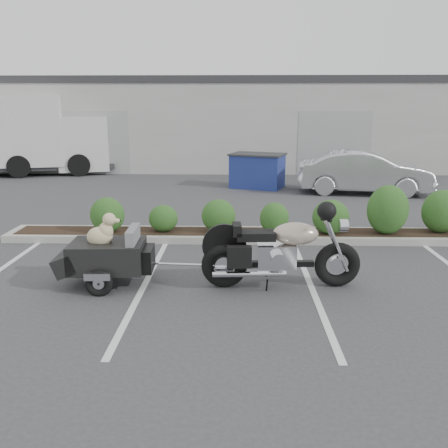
{
  "coord_description": "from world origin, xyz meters",
  "views": [
    {
      "loc": [
        -0.01,
        -7.8,
        2.84
      ],
      "look_at": [
        -0.24,
        0.5,
        0.75
      ],
      "focal_mm": 38.0,
      "sensor_mm": 36.0,
      "label": 1
    }
  ],
  "objects_px": {
    "dumpster": "(257,170)",
    "delivery_truck": "(26,137)",
    "sedan": "(364,172)",
    "pet_trailer": "(107,255)",
    "motorcycle": "(281,252)"
  },
  "relations": [
    {
      "from": "dumpster",
      "to": "delivery_truck",
      "type": "bearing_deg",
      "value": -178.99
    },
    {
      "from": "sedan",
      "to": "dumpster",
      "type": "height_order",
      "value": "sedan"
    },
    {
      "from": "sedan",
      "to": "delivery_truck",
      "type": "bearing_deg",
      "value": 79.6
    },
    {
      "from": "pet_trailer",
      "to": "delivery_truck",
      "type": "relative_size",
      "value": 0.28
    },
    {
      "from": "sedan",
      "to": "dumpster",
      "type": "bearing_deg",
      "value": 80.53
    },
    {
      "from": "motorcycle",
      "to": "pet_trailer",
      "type": "height_order",
      "value": "motorcycle"
    },
    {
      "from": "pet_trailer",
      "to": "sedan",
      "type": "height_order",
      "value": "sedan"
    },
    {
      "from": "sedan",
      "to": "motorcycle",
      "type": "bearing_deg",
      "value": 165.15
    },
    {
      "from": "motorcycle",
      "to": "delivery_truck",
      "type": "distance_m",
      "value": 15.81
    },
    {
      "from": "pet_trailer",
      "to": "motorcycle",
      "type": "bearing_deg",
      "value": -3.25
    },
    {
      "from": "delivery_truck",
      "to": "motorcycle",
      "type": "bearing_deg",
      "value": -66.88
    },
    {
      "from": "motorcycle",
      "to": "pet_trailer",
      "type": "relative_size",
      "value": 1.25
    },
    {
      "from": "motorcycle",
      "to": "delivery_truck",
      "type": "bearing_deg",
      "value": 124.29
    },
    {
      "from": "pet_trailer",
      "to": "delivery_truck",
      "type": "height_order",
      "value": "delivery_truck"
    },
    {
      "from": "pet_trailer",
      "to": "delivery_truck",
      "type": "bearing_deg",
      "value": 115.36
    }
  ]
}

